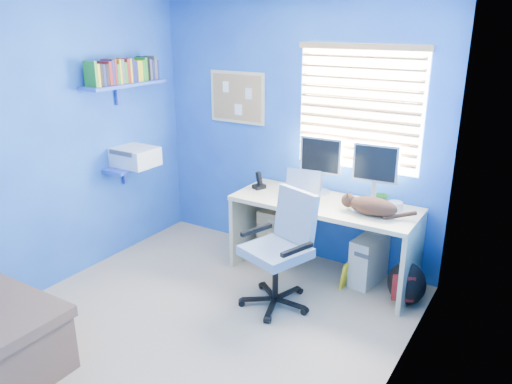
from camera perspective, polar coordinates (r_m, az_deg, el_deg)
The scene contains 20 objects.
floor at distance 4.14m, azimuth -6.73°, elevation -14.74°, with size 3.00×3.20×0.00m, color tan.
wall_back at distance 4.90m, azimuth 4.37°, elevation 6.71°, with size 3.00×0.01×2.50m, color #1A3FAD.
wall_left at distance 4.67m, azimuth -22.03°, elevation 4.74°, with size 0.01×3.20×2.50m, color #1A3FAD.
wall_right at distance 2.94m, azimuth 15.96°, elevation -2.48°, with size 0.01×3.20×2.50m, color #1A3FAD.
desk at distance 4.68m, azimuth 7.63°, elevation -5.41°, with size 1.68×0.65×0.74m, color beige.
laptop at distance 4.60m, azimuth 4.99°, elevation 0.71°, with size 0.33×0.26×0.22m, color silver.
monitor_left at distance 4.70m, azimuth 7.46°, elevation 3.04°, with size 0.40×0.12×0.54m, color silver.
monitor_right at distance 4.53m, azimuth 13.48°, elevation 2.05°, with size 0.40×0.12×0.54m, color silver.
phone at distance 4.83m, azimuth 0.36°, elevation 1.36°, with size 0.09×0.11×0.17m, color black.
mug at distance 4.54m, azimuth 14.14°, elevation -0.90°, with size 0.10×0.09×0.10m, color #1C761D.
cd_spindle at distance 4.47m, azimuth 15.59°, elevation -1.53°, with size 0.13×0.13×0.07m, color silver.
cat at distance 4.30m, azimuth 13.21°, elevation -1.59°, with size 0.42×0.22×0.15m, color black.
tower_pc at distance 4.71m, azimuth 12.79°, elevation -7.49°, with size 0.19×0.44×0.45m, color beige.
drawer_boxes at distance 4.98m, azimuth 2.63°, elevation -4.97°, with size 0.35×0.28×0.54m, color tan.
yellow_book at distance 4.63m, azimuth 10.21°, elevation -9.26°, with size 0.03×0.17×0.24m, color yellow.
backpack at distance 4.46m, azimuth 16.82°, elevation -9.95°, with size 0.32×0.25×0.38m, color black.
office_chair at distance 4.21m, azimuth 2.76°, elevation -8.22°, with size 0.72×0.72×0.98m.
window_blinds at distance 4.56m, azimuth 11.63°, elevation 9.29°, with size 1.15×0.05×1.10m.
corkboard at distance 5.16m, azimuth -2.17°, elevation 10.75°, with size 0.64×0.02×0.52m.
wall_shelves at distance 4.99m, azimuth -14.38°, elevation 8.55°, with size 0.42×0.90×1.05m.
Camera 1 is at (2.19, -2.66, 2.29)m, focal length 35.00 mm.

